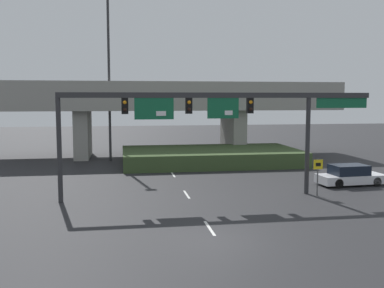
{
  "coord_description": "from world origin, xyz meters",
  "views": [
    {
      "loc": [
        -4.03,
        -18.42,
        6.1
      ],
      "look_at": [
        0.0,
        7.04,
        3.44
      ],
      "focal_mm": 42.0,
      "sensor_mm": 36.0,
      "label": 1
    }
  ],
  "objects_px": {
    "signal_gantry": "(211,111)",
    "speed_limit_sign": "(318,172)",
    "parked_sedan_near_right": "(350,176)",
    "highway_light_pole_near": "(109,73)"
  },
  "relations": [
    {
      "from": "signal_gantry",
      "to": "speed_limit_sign",
      "type": "xyz_separation_m",
      "value": [
        6.66,
        -0.72,
        -3.78
      ]
    },
    {
      "from": "signal_gantry",
      "to": "parked_sedan_near_right",
      "type": "xyz_separation_m",
      "value": [
        10.46,
        2.26,
        -4.65
      ]
    },
    {
      "from": "highway_light_pole_near",
      "to": "parked_sedan_near_right",
      "type": "distance_m",
      "value": 24.0
    },
    {
      "from": "highway_light_pole_near",
      "to": "parked_sedan_near_right",
      "type": "height_order",
      "value": "highway_light_pole_near"
    },
    {
      "from": "speed_limit_sign",
      "to": "parked_sedan_near_right",
      "type": "bearing_deg",
      "value": 38.05
    },
    {
      "from": "signal_gantry",
      "to": "parked_sedan_near_right",
      "type": "bearing_deg",
      "value": 12.17
    },
    {
      "from": "signal_gantry",
      "to": "parked_sedan_near_right",
      "type": "height_order",
      "value": "signal_gantry"
    },
    {
      "from": "highway_light_pole_near",
      "to": "signal_gantry",
      "type": "bearing_deg",
      "value": -69.68
    },
    {
      "from": "speed_limit_sign",
      "to": "highway_light_pole_near",
      "type": "height_order",
      "value": "highway_light_pole_near"
    },
    {
      "from": "speed_limit_sign",
      "to": "highway_light_pole_near",
      "type": "distance_m",
      "value": 23.41
    }
  ]
}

